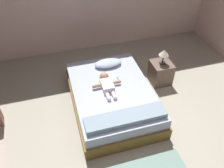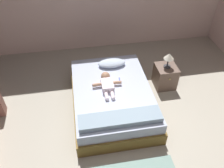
# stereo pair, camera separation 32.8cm
# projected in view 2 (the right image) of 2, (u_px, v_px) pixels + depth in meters

# --- Properties ---
(ground_plane) EXTENTS (8.00, 8.00, 0.00)m
(ground_plane) POSITION_uv_depth(u_px,v_px,m) (121.00, 148.00, 3.57)
(ground_plane) COLOR #AFA897
(bed) EXTENTS (1.37, 1.94, 0.43)m
(bed) POSITION_uv_depth(u_px,v_px,m) (112.00, 97.00, 4.10)
(bed) COLOR brown
(bed) RESTS_ON ground_plane
(pillow) EXTENTS (0.52, 0.27, 0.11)m
(pillow) POSITION_uv_depth(u_px,v_px,m) (112.00, 63.00, 4.40)
(pillow) COLOR silver
(pillow) RESTS_ON bed
(baby) EXTENTS (0.50, 0.61, 0.16)m
(baby) POSITION_uv_depth(u_px,v_px,m) (107.00, 83.00, 3.96)
(baby) COLOR white
(baby) RESTS_ON bed
(toothbrush) EXTENTS (0.02, 0.13, 0.02)m
(toothbrush) POSITION_uv_depth(u_px,v_px,m) (119.00, 79.00, 4.13)
(toothbrush) COLOR blue
(toothbrush) RESTS_ON bed
(nightstand) EXTENTS (0.39, 0.42, 0.46)m
(nightstand) POSITION_uv_depth(u_px,v_px,m) (165.00, 76.00, 4.51)
(nightstand) COLOR brown
(nightstand) RESTS_ON ground_plane
(lamp) EXTENTS (0.19, 0.19, 0.30)m
(lamp) POSITION_uv_depth(u_px,v_px,m) (169.00, 57.00, 4.21)
(lamp) COLOR #333338
(lamp) RESTS_ON nightstand
(blanket) EXTENTS (1.23, 0.28, 0.09)m
(blanket) POSITION_uv_depth(u_px,v_px,m) (120.00, 119.00, 3.40)
(blanket) COLOR #899FB1
(blanket) RESTS_ON bed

